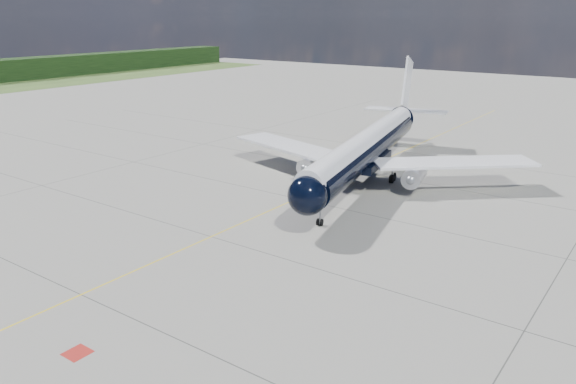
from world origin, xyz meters
name	(u,v)px	position (x,y,z in m)	size (l,w,h in m)	color
ground	(319,189)	(0.00, 30.00, 0.00)	(320.00, 320.00, 0.00)	gray
taxiway_centerline	(297,199)	(0.00, 25.00, 0.00)	(0.16, 160.00, 0.01)	#DDBB0B
red_marking	(77,353)	(6.80, -10.00, 0.00)	(1.60, 1.60, 0.01)	maroon
main_airliner	(369,146)	(3.03, 37.33, 4.61)	(41.29, 50.98, 14.87)	black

